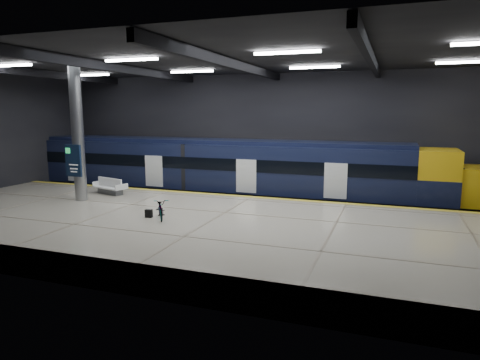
% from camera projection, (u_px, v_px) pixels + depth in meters
% --- Properties ---
extents(ground, '(30.00, 30.00, 0.00)m').
position_uv_depth(ground, '(233.00, 230.00, 20.53)').
color(ground, black).
rests_on(ground, ground).
extents(room_shell, '(30.10, 16.10, 8.05)m').
position_uv_depth(room_shell, '(233.00, 110.00, 19.62)').
color(room_shell, black).
rests_on(room_shell, ground).
extents(platform, '(30.00, 11.00, 1.10)m').
position_uv_depth(platform, '(212.00, 233.00, 18.12)').
color(platform, beige).
rests_on(platform, ground).
extents(safety_strip, '(30.00, 0.40, 0.01)m').
position_uv_depth(safety_strip, '(251.00, 197.00, 22.91)').
color(safety_strip, gold).
rests_on(safety_strip, platform).
extents(rails, '(30.00, 1.52, 0.16)m').
position_uv_depth(rails, '(265.00, 205.00, 25.63)').
color(rails, gray).
rests_on(rails, ground).
extents(train, '(29.40, 2.84, 3.79)m').
position_uv_depth(train, '(235.00, 171.00, 25.96)').
color(train, black).
rests_on(train, ground).
extents(bench, '(2.20, 1.38, 0.90)m').
position_uv_depth(bench, '(110.00, 188.00, 23.66)').
color(bench, '#595B60').
rests_on(bench, platform).
extents(bicycle, '(1.45, 1.75, 0.90)m').
position_uv_depth(bicycle, '(161.00, 208.00, 18.23)').
color(bicycle, '#99999E').
rests_on(bicycle, platform).
extents(pannier_bag, '(0.31, 0.20, 0.35)m').
position_uv_depth(pannier_bag, '(149.00, 213.00, 18.47)').
color(pannier_bag, black).
rests_on(pannier_bag, platform).
extents(info_column, '(0.90, 0.78, 6.90)m').
position_uv_depth(info_column, '(77.00, 135.00, 21.55)').
color(info_column, '#9EA0A5').
rests_on(info_column, platform).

